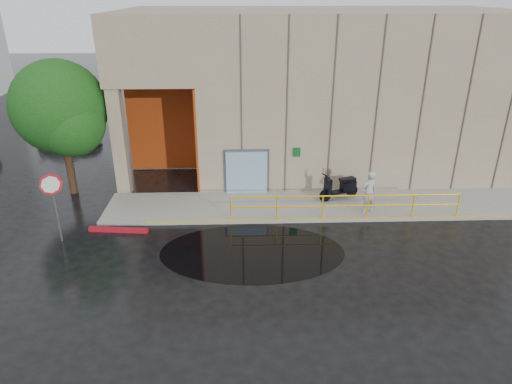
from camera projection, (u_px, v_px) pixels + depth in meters
ground at (244, 264)px, 16.16m from camera, size 120.00×120.00×0.00m
sidewalk at (332, 205)px, 20.36m from camera, size 20.00×3.00×0.15m
building at (335, 84)px, 24.64m from camera, size 20.00×10.17×8.00m
guardrail at (345, 206)px, 18.89m from camera, size 9.56×0.06×1.03m
person at (369, 192)px, 19.25m from camera, size 0.79×0.65×1.86m
scooter at (340, 181)px, 20.48m from camera, size 2.02×1.28×1.53m
stop_sign at (53, 193)px, 16.77m from camera, size 0.77×0.43×2.81m
red_curb at (118, 230)px, 18.25m from camera, size 2.41×0.42×0.18m
puddle at (252, 252)px, 16.88m from camera, size 6.93×4.37×0.01m
car_c at (69, 135)px, 28.39m from camera, size 4.29×2.44×1.17m
tree_near at (62, 111)px, 20.10m from camera, size 4.16×4.16×6.23m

